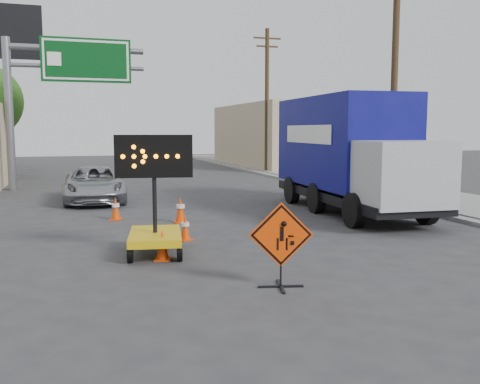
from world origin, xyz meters
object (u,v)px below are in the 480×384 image
arrow_board (155,228)px  box_truck (349,160)px  pickup_truck (94,184)px  construction_sign (281,243)px

arrow_board → box_truck: box_truck is taller
arrow_board → pickup_truck: (-0.90, 9.47, 0.07)m
construction_sign → pickup_truck: size_ratio=0.31×
construction_sign → pickup_truck: (-2.61, 12.59, -0.13)m
pickup_truck → construction_sign: bearing=-76.8°
pickup_truck → box_truck: box_truck is taller
box_truck → arrow_board: bearing=-145.6°
arrow_board → box_truck: 8.35m
box_truck → construction_sign: bearing=-122.6°
box_truck → pickup_truck: bearing=150.4°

